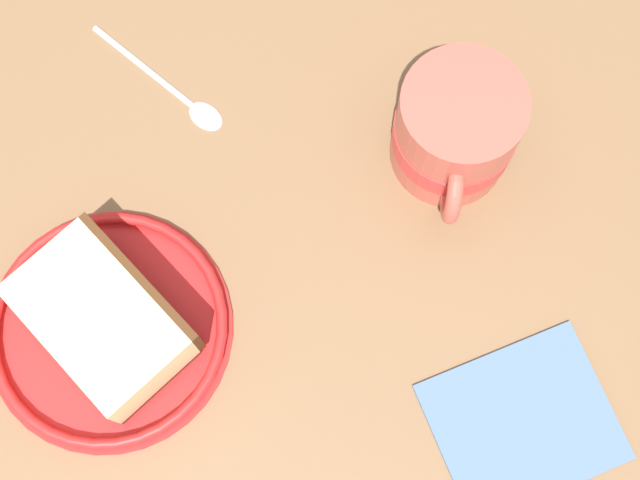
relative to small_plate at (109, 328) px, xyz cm
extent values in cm
cube|color=brown|center=(11.05, 3.22, -2.44)|extent=(143.90, 143.90, 3.43)
cylinder|color=red|center=(0.00, 0.00, -0.39)|extent=(18.01, 18.01, 0.66)
torus|color=red|center=(0.00, 0.00, 0.34)|extent=(17.38, 17.38, 0.81)
cube|color=#472814|center=(0.00, 0.00, 0.23)|extent=(12.99, 14.03, 0.60)
cube|color=beige|center=(0.00, 0.00, 2.82)|extent=(12.99, 14.03, 4.57)
cube|color=#472814|center=(3.24, 2.33, 2.82)|extent=(7.48, 10.06, 4.57)
cylinder|color=#BF4C3F|center=(26.82, 10.40, 4.04)|extent=(8.90, 8.90, 9.53)
cylinder|color=red|center=(26.82, 10.40, 3.29)|extent=(9.08, 9.08, 2.28)
cylinder|color=black|center=(26.82, 10.40, 6.82)|extent=(7.83, 7.83, 0.40)
torus|color=#BF4C3F|center=(25.82, 6.07, 4.04)|extent=(2.30, 5.45, 5.33)
ellipsoid|color=silver|center=(8.60, 15.89, -0.32)|extent=(3.50, 3.56, 0.80)
cylinder|color=silver|center=(4.06, 20.86, -0.47)|extent=(7.43, 8.05, 0.50)
cube|color=slate|center=(28.70, -10.55, -0.42)|extent=(14.83, 13.42, 0.60)
camera|label=1|loc=(13.68, -13.60, 66.50)|focal=51.99mm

